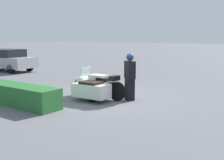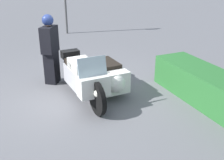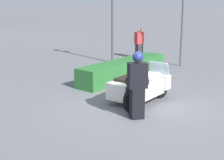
{
  "view_description": "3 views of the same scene",
  "coord_description": "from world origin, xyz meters",
  "px_view_note": "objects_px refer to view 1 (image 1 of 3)",
  "views": [
    {
      "loc": [
        -6.26,
        8.53,
        2.41
      ],
      "look_at": [
        -0.18,
        0.05,
        0.77
      ],
      "focal_mm": 45.0,
      "sensor_mm": 36.0,
      "label": 1
    },
    {
      "loc": [
        6.11,
        -1.71,
        2.95
      ],
      "look_at": [
        0.99,
        0.59,
        0.56
      ],
      "focal_mm": 45.0,
      "sensor_mm": 36.0,
      "label": 2
    },
    {
      "loc": [
        -7.81,
        -5.2,
        3.17
      ],
      "look_at": [
        -0.43,
        0.74,
        0.81
      ],
      "focal_mm": 55.0,
      "sensor_mm": 36.0,
      "label": 3
    }
  ],
  "objects_px": {
    "police_motorcycle": "(93,87)",
    "officer_rider": "(130,76)",
    "hedge_bush_curbside": "(10,93)",
    "parked_car_background": "(7,60)"
  },
  "relations": [
    {
      "from": "police_motorcycle",
      "to": "officer_rider",
      "type": "xyz_separation_m",
      "value": [
        -1.19,
        -0.75,
        0.45
      ]
    },
    {
      "from": "police_motorcycle",
      "to": "officer_rider",
      "type": "distance_m",
      "value": 1.48
    },
    {
      "from": "officer_rider",
      "to": "parked_car_background",
      "type": "distance_m",
      "value": 11.94
    },
    {
      "from": "parked_car_background",
      "to": "police_motorcycle",
      "type": "bearing_deg",
      "value": 159.05
    },
    {
      "from": "police_motorcycle",
      "to": "parked_car_background",
      "type": "height_order",
      "value": "parked_car_background"
    },
    {
      "from": "officer_rider",
      "to": "parked_car_background",
      "type": "bearing_deg",
      "value": -64.75
    },
    {
      "from": "officer_rider",
      "to": "hedge_bush_curbside",
      "type": "xyz_separation_m",
      "value": [
        3.29,
        2.91,
        -0.58
      ]
    },
    {
      "from": "hedge_bush_curbside",
      "to": "parked_car_background",
      "type": "xyz_separation_m",
      "value": [
        8.35,
        -5.57,
        0.43
      ]
    },
    {
      "from": "officer_rider",
      "to": "parked_car_background",
      "type": "relative_size",
      "value": 0.41
    },
    {
      "from": "officer_rider",
      "to": "hedge_bush_curbside",
      "type": "bearing_deg",
      "value": -10.38
    }
  ]
}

